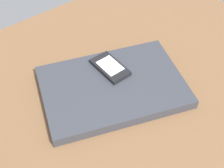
# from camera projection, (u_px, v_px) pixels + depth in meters

# --- Properties ---
(desk_surface) EXTENTS (1.20, 0.80, 0.03)m
(desk_surface) POSITION_uv_depth(u_px,v_px,m) (92.00, 107.00, 0.78)
(desk_surface) COLOR brown
(desk_surface) RESTS_ON ground
(laptop_closed) EXTENTS (0.40, 0.33, 0.02)m
(laptop_closed) POSITION_uv_depth(u_px,v_px,m) (112.00, 86.00, 0.79)
(laptop_closed) COLOR #33353D
(laptop_closed) RESTS_ON desk_surface
(cell_phone_on_laptop) EXTENTS (0.06, 0.10, 0.01)m
(cell_phone_on_laptop) POSITION_uv_depth(u_px,v_px,m) (110.00, 67.00, 0.81)
(cell_phone_on_laptop) COLOR black
(cell_phone_on_laptop) RESTS_ON laptop_closed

